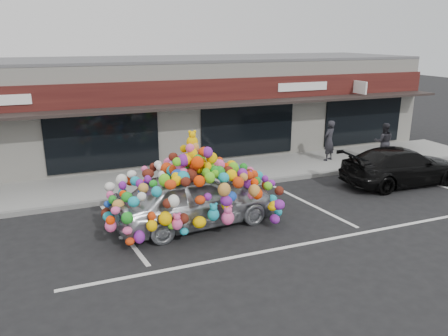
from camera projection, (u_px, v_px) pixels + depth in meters
name	position (u px, v px, depth m)	size (l,w,h in m)	color
ground	(231.00, 218.00, 13.08)	(90.00, 90.00, 0.00)	black
shop_building	(162.00, 106.00, 20.00)	(24.00, 7.20, 4.31)	silver
sidewalk	(191.00, 177.00, 16.63)	(26.00, 3.00, 0.15)	gray
kerb	(204.00, 189.00, 15.29)	(26.00, 0.18, 0.16)	slate
parking_stripe_left	(122.00, 232.00, 12.15)	(0.12, 4.40, 0.01)	silver
parking_stripe_mid	(308.00, 203.00, 14.23)	(0.12, 4.40, 0.01)	silver
parking_stripe_right	(434.00, 184.00, 16.10)	(0.12, 4.40, 0.01)	silver
lane_line	(332.00, 239.00, 11.72)	(14.00, 0.12, 0.01)	silver
toy_car	(194.00, 192.00, 12.38)	(3.33, 5.08, 2.87)	#969BA0
black_sedan	(402.00, 166.00, 15.95)	(4.66, 1.89, 1.35)	black
pedestrian_a	(329.00, 141.00, 18.41)	(0.63, 0.41, 1.72)	black
pedestrian_b	(384.00, 142.00, 18.43)	(0.78, 0.61, 1.61)	black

